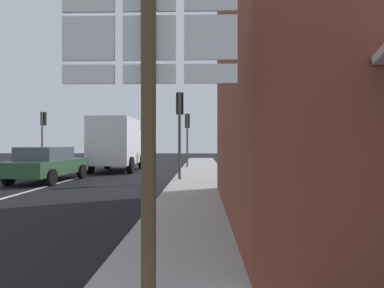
{
  "coord_description": "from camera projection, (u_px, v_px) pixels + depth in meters",
  "views": [
    {
      "loc": [
        5.84,
        -3.54,
        1.62
      ],
      "look_at": [
        5.35,
        13.4,
        1.59
      ],
      "focal_mm": 30.93,
      "sensor_mm": 36.0,
      "label": 1
    }
  ],
  "objects": [
    {
      "name": "delivery_truck",
      "position": [
        117.0,
        143.0,
        19.27
      ],
      "size": [
        2.5,
        5.01,
        3.05
      ],
      "color": "silver",
      "rests_on": "ground"
    },
    {
      "name": "traffic_light_far_right",
      "position": [
        187.0,
        128.0,
        21.11
      ],
      "size": [
        0.3,
        0.49,
        3.51
      ],
      "color": "#47474C",
      "rests_on": "ground"
    },
    {
      "name": "route_sign_post",
      "position": [
        149.0,
        103.0,
        3.09
      ],
      "size": [
        1.66,
        0.14,
        3.2
      ],
      "color": "brown",
      "rests_on": "ground"
    },
    {
      "name": "ground_plane",
      "position": [
        61.0,
        182.0,
        13.71
      ],
      "size": [
        80.0,
        80.0,
        0.0
      ],
      "primitive_type": "plane",
      "color": "black"
    },
    {
      "name": "traffic_light_near_right",
      "position": [
        180.0,
        116.0,
        13.81
      ],
      "size": [
        0.3,
        0.49,
        3.75
      ],
      "color": "#47474C",
      "rests_on": "ground"
    },
    {
      "name": "lane_centre_stripe",
      "position": [
        3.0,
        198.0,
        9.71
      ],
      "size": [
        0.16,
        12.0,
        0.01
      ],
      "primitive_type": "cube",
      "color": "silver",
      "rests_on": "ground"
    },
    {
      "name": "sedan_far",
      "position": [
        47.0,
        164.0,
        14.01
      ],
      "size": [
        2.2,
        4.31,
        1.47
      ],
      "color": "#2D5133",
      "rests_on": "ground"
    },
    {
      "name": "traffic_light_far_left",
      "position": [
        43.0,
        126.0,
        22.42
      ],
      "size": [
        0.3,
        0.49,
        3.75
      ],
      "color": "#47474C",
      "rests_on": "ground"
    },
    {
      "name": "sidewalk_right",
      "position": [
        200.0,
        188.0,
        11.54
      ],
      "size": [
        2.34,
        44.0,
        0.14
      ],
      "primitive_type": "cube",
      "color": "#9E9B96",
      "rests_on": "ground"
    }
  ]
}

